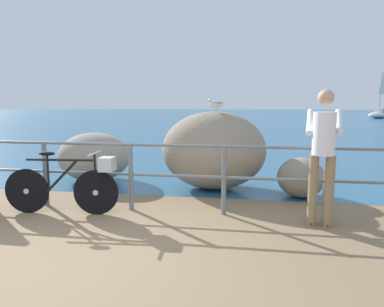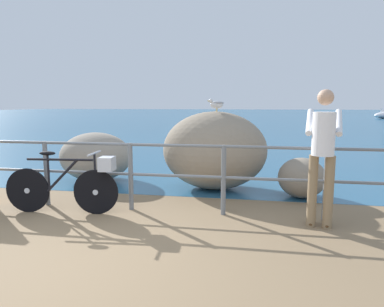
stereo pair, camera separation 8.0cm
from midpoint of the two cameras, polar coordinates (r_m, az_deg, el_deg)
The scene contains 9 objects.
ground_plane at distance 23.10m, azimuth 5.76°, elevation 4.13°, with size 120.00×120.00×0.10m, color #846B4C.
sea_surface at distance 50.76m, azimuth 8.22°, elevation 6.39°, with size 120.00×90.00×0.01m, color #285B7F.
promenade_railing at distance 5.26m, azimuth -9.71°, elevation -2.43°, with size 8.48×0.07×1.02m.
bicycle at distance 5.32m, azimuth -19.00°, elevation -4.55°, with size 1.70×0.48×0.92m.
person_at_railing at distance 4.71m, azimuth 21.25°, elevation 0.25°, with size 0.53×0.67×1.78m.
breakwater_boulder_main at distance 6.48m, azimuth 4.10°, elevation 0.50°, with size 1.95×1.52×1.46m.
breakwater_boulder_left at distance 7.46m, azimuth -15.33°, elevation -0.50°, with size 1.49×1.30×1.01m.
breakwater_boulder_right at distance 6.23m, azimuth 18.05°, elevation -3.83°, with size 0.80×0.89×0.68m.
seagull at distance 6.35m, azimuth 4.45°, elevation 8.20°, with size 0.33×0.23×0.23m.
Camera 2 is at (1.81, -2.96, 1.60)m, focal length 32.24 mm.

